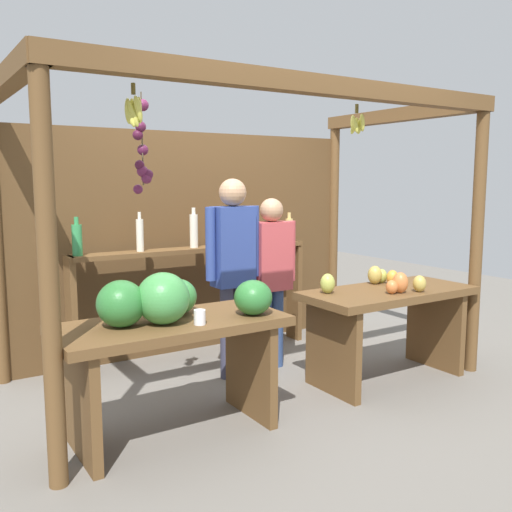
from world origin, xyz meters
The scene contains 7 objects.
ground_plane centered at (0.00, 0.00, 0.00)m, with size 12.00×12.00×0.00m, color slate.
market_stall centered at (-0.01, 0.43, 1.31)m, with size 3.50×1.92×2.25m.
fruit_counter_left centered at (-0.94, -0.68, 0.69)m, with size 1.42×0.64×1.05m.
fruit_counter_right centered at (0.93, -0.67, 0.56)m, with size 1.42×0.64×0.90m.
bottle_shelf_unit centered at (-0.10, 0.68, 0.79)m, with size 2.25×0.22×1.35m.
vendor_man centered at (-0.08, 0.04, 0.96)m, with size 0.48×0.22×1.61m.
vendor_woman centered at (0.31, 0.07, 0.85)m, with size 0.48×0.20×1.45m.
Camera 1 is at (-2.30, -3.80, 1.60)m, focal length 39.46 mm.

